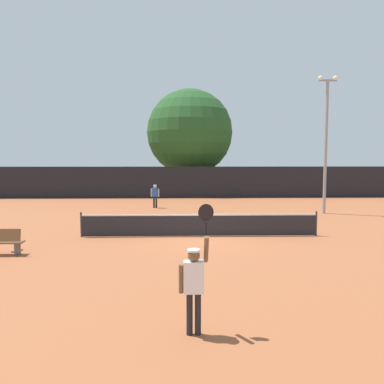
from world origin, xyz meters
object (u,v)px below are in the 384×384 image
object	(u,v)px
spare_racket	(18,250)
parked_car_near	(109,183)
player_serving	(194,278)
tennis_ball	(250,225)
player_receiving	(155,194)
large_tree	(190,132)
parked_car_mid	(205,184)
light_pole	(326,136)
parked_car_far	(249,184)

from	to	relation	value
spare_racket	parked_car_near	bearing A→B (deg)	93.41
parked_car_near	player_serving	bearing A→B (deg)	-77.72
tennis_ball	player_serving	bearing A→B (deg)	-104.95
player_receiving	parked_car_near	bearing A→B (deg)	-67.54
large_tree	parked_car_mid	distance (m)	5.73
light_pole	parked_car_far	xyz separation A→B (m)	(-1.82, 15.60, -3.91)
light_pole	parked_car_near	world-z (taller)	light_pole
spare_racket	parked_car_mid	distance (m)	26.62
player_receiving	parked_car_near	size ratio (longest dim) A/B	0.37
player_receiving	spare_racket	distance (m)	12.76
parked_car_near	spare_racket	bearing A→B (deg)	-87.62
player_serving	parked_car_near	xyz separation A→B (m)	(-7.75, 32.76, -0.32)
parked_car_near	parked_car_far	size ratio (longest dim) A/B	0.99
large_tree	parked_car_far	distance (m)	8.08
player_serving	light_pole	bearing A→B (deg)	62.12
player_serving	player_receiving	world-z (taller)	player_serving
tennis_ball	spare_racket	world-z (taller)	tennis_ball
parked_car_near	light_pole	bearing A→B (deg)	-46.92
player_serving	light_pole	size ratio (longest dim) A/B	0.30
tennis_ball	parked_car_far	distance (m)	20.04
player_serving	parked_car_far	bearing A→B (deg)	78.11
tennis_ball	large_tree	bearing A→B (deg)	98.25
player_receiving	parked_car_near	xyz separation A→B (m)	(-5.73, 13.85, -0.17)
light_pole	tennis_ball	bearing A→B (deg)	-142.16
player_receiving	spare_racket	xyz separation A→B (m)	(-4.18, -12.02, -0.93)
large_tree	player_serving	bearing A→B (deg)	-91.09
large_tree	parked_car_far	world-z (taller)	large_tree
parked_car_mid	parked_car_far	size ratio (longest dim) A/B	1.03
player_serving	light_pole	xyz separation A→B (m)	(8.48, 16.02, 3.59)
player_serving	large_tree	xyz separation A→B (m)	(0.57, 29.92, 4.70)
spare_racket	light_pole	xyz separation A→B (m)	(14.69, 9.13, 4.67)
player_receiving	parked_car_mid	xyz separation A→B (m)	(4.22, 13.23, -0.17)
tennis_ball	large_tree	world-z (taller)	large_tree
player_serving	spare_racket	xyz separation A→B (m)	(-6.21, 6.89, -1.08)
spare_racket	parked_car_mid	world-z (taller)	parked_car_mid
spare_racket	large_tree	bearing A→B (deg)	73.59
tennis_ball	parked_car_far	xyz separation A→B (m)	(3.48, 19.72, 0.74)
light_pole	parked_car_mid	bearing A→B (deg)	111.30
player_receiving	tennis_ball	bearing A→B (deg)	126.62
parked_car_near	parked_car_mid	xyz separation A→B (m)	(9.94, -0.62, 0.00)
large_tree	parked_car_near	bearing A→B (deg)	161.12
parked_car_far	spare_racket	bearing A→B (deg)	-119.62
spare_racket	light_pole	size ratio (longest dim) A/B	0.06
spare_racket	parked_car_far	world-z (taller)	parked_car_far
large_tree	parked_car_near	xyz separation A→B (m)	(-8.32, 2.85, -5.03)
parked_car_near	parked_car_far	world-z (taller)	same
parked_car_far	player_receiving	bearing A→B (deg)	-126.47
large_tree	parked_car_near	world-z (taller)	large_tree
light_pole	large_tree	xyz separation A→B (m)	(-7.91, 13.90, 1.12)
player_receiving	light_pole	world-z (taller)	light_pole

